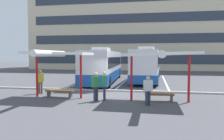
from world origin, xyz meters
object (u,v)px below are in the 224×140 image
at_px(waiting_passenger_0, 148,89).
at_px(bench_1, 159,95).
at_px(waiting_shelter_0, 56,54).
at_px(waiting_passenger_2, 96,85).
at_px(coach_bus_0, 104,67).
at_px(waiting_passenger_1, 40,80).
at_px(waiting_passenger_3, 104,84).
at_px(coach_bus_1, 147,65).
at_px(bench_0, 60,92).
at_px(waiting_shelter_1, 160,55).

bearing_deg(waiting_passenger_0, bench_1, 64.26).
relative_size(waiting_shelter_0, waiting_passenger_2, 2.59).
xyz_separation_m(coach_bus_0, bench_1, (5.37, -9.27, -1.24)).
distance_m(waiting_passenger_1, waiting_passenger_3, 5.22).
bearing_deg(waiting_shelter_0, bench_1, 1.82).
bearing_deg(coach_bus_1, waiting_shelter_0, -114.65).
bearing_deg(waiting_shelter_0, coach_bus_1, 65.35).
distance_m(bench_0, waiting_shelter_1, 6.78).
xyz_separation_m(bench_1, waiting_passenger_3, (-3.24, -0.36, 0.68)).
distance_m(bench_0, waiting_passenger_1, 2.23).
xyz_separation_m(bench_0, waiting_shelter_1, (6.33, -0.57, 2.37)).
distance_m(bench_0, waiting_passenger_0, 5.92).
relative_size(coach_bus_1, waiting_passenger_1, 7.25).
height_order(waiting_shelter_1, waiting_passenger_0, waiting_shelter_1).
bearing_deg(bench_0, waiting_passenger_3, -10.07).
relative_size(bench_1, waiting_passenger_1, 1.03).
bearing_deg(waiting_passenger_3, waiting_shelter_1, -0.30).
height_order(bench_0, waiting_passenger_3, waiting_passenger_3).
height_order(coach_bus_1, waiting_shelter_0, coach_bus_1).
xyz_separation_m(bench_0, waiting_passenger_1, (-1.88, 1.02, 0.63)).
xyz_separation_m(coach_bus_0, waiting_passenger_0, (4.73, -10.59, -0.67)).
bearing_deg(bench_0, waiting_passenger_0, -14.82).
height_order(bench_1, waiting_passenger_2, waiting_passenger_2).
relative_size(coach_bus_0, coach_bus_1, 1.02).
bearing_deg(waiting_shelter_1, coach_bus_1, 94.90).
bearing_deg(waiting_shelter_1, bench_1, 90.00).
relative_size(waiting_shelter_0, bench_1, 2.55).
distance_m(waiting_shelter_0, waiting_shelter_1, 6.33).
height_order(waiting_passenger_0, waiting_passenger_3, waiting_passenger_3).
xyz_separation_m(waiting_shelter_1, waiting_passenger_1, (-8.21, 1.59, -1.74)).
distance_m(coach_bus_0, waiting_passenger_2, 10.11).
relative_size(coach_bus_0, waiting_passenger_1, 7.41).
bearing_deg(coach_bus_1, bench_0, -115.40).
relative_size(bench_1, waiting_passenger_2, 1.02).
xyz_separation_m(waiting_passenger_0, waiting_passenger_2, (-3.05, 0.64, 0.08)).
xyz_separation_m(waiting_shelter_0, waiting_passenger_3, (3.09, -0.16, -1.74)).
xyz_separation_m(bench_1, waiting_passenger_1, (-8.21, 1.21, 0.64)).
bearing_deg(waiting_passenger_2, waiting_passenger_3, 35.57).
height_order(coach_bus_0, waiting_passenger_0, coach_bus_0).
height_order(waiting_shelter_1, waiting_passenger_3, waiting_shelter_1).
bearing_deg(waiting_passenger_2, coach_bus_1, 77.51).
height_order(coach_bus_0, waiting_passenger_1, coach_bus_0).
xyz_separation_m(coach_bus_1, waiting_passenger_2, (-2.68, -12.08, -0.67)).
bearing_deg(waiting_passenger_1, bench_0, -28.50).
relative_size(coach_bus_0, waiting_passenger_2, 7.33).
bearing_deg(waiting_passenger_0, bench_0, 165.18).
xyz_separation_m(coach_bus_0, coach_bus_1, (4.36, 2.12, 0.08)).
xyz_separation_m(bench_0, bench_1, (6.33, -0.19, -0.00)).
xyz_separation_m(waiting_shelter_0, waiting_shelter_1, (6.33, -0.18, -0.04)).
height_order(coach_bus_1, waiting_passenger_3, coach_bus_1).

